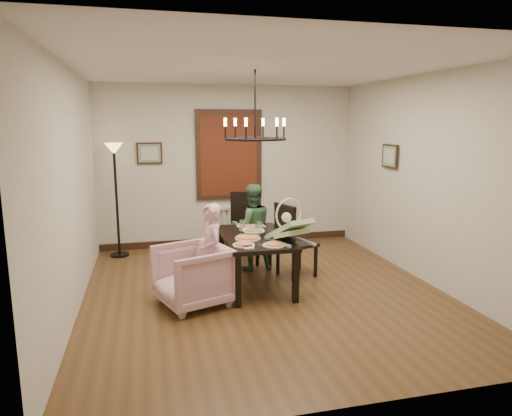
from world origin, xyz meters
name	(u,v)px	position (x,y,z in m)	size (l,w,h in m)	color
room_shell	(258,181)	(0.00, 0.37, 1.40)	(4.51, 5.00, 2.81)	brown
dining_table	(255,242)	(-0.06, 0.26, 0.61)	(0.86, 1.49, 0.69)	black
chair_far	(245,228)	(0.03, 1.32, 0.55)	(0.48, 0.48, 1.10)	black
chair_right	(297,239)	(0.61, 0.53, 0.53)	(0.47, 0.47, 1.06)	black
armchair	(193,275)	(-0.93, -0.19, 0.36)	(0.78, 0.80, 0.73)	#D8A5AD
elderly_woman	(211,261)	(-0.70, -0.10, 0.50)	(0.37, 0.24, 1.00)	#E3A0B3
seated_man	(252,234)	(0.07, 0.99, 0.53)	(0.52, 0.40, 1.06)	#39613E
baby_bouncer	(290,227)	(0.28, -0.17, 0.88)	(0.42, 0.58, 0.38)	#A3CA8B
salad_bowl	(254,232)	(-0.07, 0.29, 0.73)	(0.34, 0.34, 0.08)	white
pizza_platter	(248,238)	(-0.20, 0.10, 0.71)	(0.32, 0.32, 0.04)	tan
drinking_glass	(259,229)	(0.00, 0.31, 0.76)	(0.07, 0.07, 0.14)	silver
window_blinds	(229,155)	(0.00, 2.46, 1.60)	(1.00, 0.03, 1.40)	#5D2612
radiator	(230,225)	(0.00, 2.48, 0.35)	(0.92, 0.12, 0.62)	silver
picture_back	(150,153)	(-1.35, 2.47, 1.65)	(0.42, 0.03, 0.36)	black
picture_right	(390,156)	(2.21, 0.90, 1.65)	(0.42, 0.03, 0.36)	black
floor_lamp	(117,202)	(-1.90, 2.15, 0.90)	(0.30, 0.30, 1.80)	black
chandelier	(255,139)	(-0.06, 0.26, 1.95)	(0.80, 0.80, 0.04)	black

